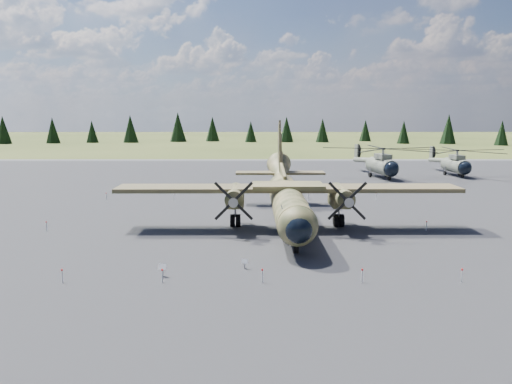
{
  "coord_description": "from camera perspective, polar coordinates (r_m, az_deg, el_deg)",
  "views": [
    {
      "loc": [
        1.52,
        -42.27,
        9.99
      ],
      "look_at": [
        1.68,
        2.0,
        3.11
      ],
      "focal_mm": 35.0,
      "sensor_mm": 36.0,
      "label": 1
    }
  ],
  "objects": [
    {
      "name": "barrier_fence",
      "position": [
        43.29,
        -2.83,
        -3.83
      ],
      "size": [
        33.12,
        29.62,
        0.85
      ],
      "color": "white",
      "rests_on": "ground"
    },
    {
      "name": "treeline",
      "position": [
        39.04,
        0.51,
        1.19
      ],
      "size": [
        312.17,
        306.39,
        10.94
      ],
      "color": "black",
      "rests_on": "ground"
    },
    {
      "name": "apron",
      "position": [
        53.23,
        -1.84,
        -1.98
      ],
      "size": [
        120.0,
        120.0,
        0.04
      ],
      "primitive_type": "cube",
      "color": "#5A5A5F",
      "rests_on": "ground"
    },
    {
      "name": "transport_plane",
      "position": [
        45.18,
        3.54,
        -0.27
      ],
      "size": [
        30.0,
        27.33,
        9.93
      ],
      "rotation": [
        0.0,
        0.0,
        0.0
      ],
      "color": "#30381E",
      "rests_on": "ground"
    },
    {
      "name": "ground",
      "position": [
        43.46,
        -2.21,
        -4.46
      ],
      "size": [
        500.0,
        500.0,
        0.0
      ],
      "primitive_type": "plane",
      "color": "brown",
      "rests_on": "ground"
    },
    {
      "name": "helicopter_mid",
      "position": [
        88.03,
        21.86,
        3.71
      ],
      "size": [
        17.94,
        20.67,
        4.37
      ],
      "rotation": [
        0.0,
        0.0,
        0.05
      ],
      "color": "gray",
      "rests_on": "ground"
    },
    {
      "name": "info_placard_left",
      "position": [
        31.91,
        -10.63,
        -8.55
      ],
      "size": [
        0.55,
        0.34,
        0.81
      ],
      "rotation": [
        0.0,
        0.0,
        -0.26
      ],
      "color": "gray",
      "rests_on": "ground"
    },
    {
      "name": "helicopter_near",
      "position": [
        81.48,
        14.16,
        3.95
      ],
      "size": [
        21.79,
        23.73,
        4.83
      ],
      "rotation": [
        0.0,
        0.0,
        0.16
      ],
      "color": "gray",
      "rests_on": "ground"
    },
    {
      "name": "info_placard_right",
      "position": [
        32.91,
        -1.31,
        -8.04
      ],
      "size": [
        0.44,
        0.26,
        0.66
      ],
      "rotation": [
        0.0,
        0.0,
        -0.21
      ],
      "color": "gray",
      "rests_on": "ground"
    }
  ]
}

